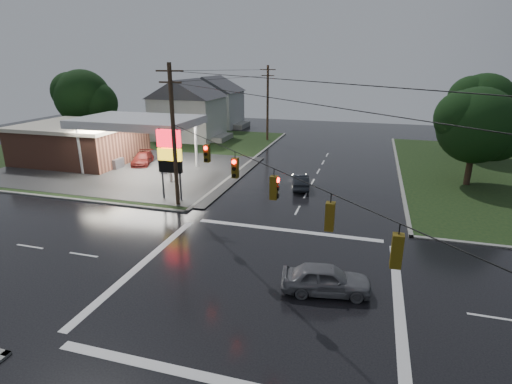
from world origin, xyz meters
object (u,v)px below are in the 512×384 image
(tree_ne_near, at_px, (478,126))
(car_pump, at_px, (143,159))
(car_north, at_px, (301,181))
(tree_ne_far, at_px, (484,106))
(house_near, at_px, (188,109))
(tree_nw_behind, at_px, (84,98))
(utility_pole_nw, at_px, (174,135))
(car_crossing, at_px, (326,279))
(pylon_sign, at_px, (170,153))
(house_far, at_px, (213,101))
(utility_pole_n, at_px, (268,102))
(gas_station, at_px, (88,140))

(tree_ne_near, height_order, car_pump, tree_ne_near)
(car_north, bearing_deg, tree_ne_far, -148.41)
(house_near, relative_size, tree_nw_behind, 1.10)
(utility_pole_nw, height_order, car_crossing, utility_pole_nw)
(pylon_sign, xyz_separation_m, house_far, (-11.45, 37.50, 0.39))
(house_far, height_order, tree_nw_behind, tree_nw_behind)
(utility_pole_nw, distance_m, tree_nw_behind, 31.82)
(house_near, xyz_separation_m, tree_ne_near, (35.09, -14.01, 1.16))
(house_far, relative_size, car_north, 2.72)
(tree_ne_near, bearing_deg, pylon_sign, -154.99)
(tree_nw_behind, relative_size, car_crossing, 2.25)
(house_near, relative_size, car_crossing, 2.48)
(utility_pole_n, bearing_deg, house_far, 141.23)
(tree_nw_behind, height_order, car_crossing, tree_nw_behind)
(utility_pole_n, relative_size, house_near, 0.95)
(tree_nw_behind, bearing_deg, tree_ne_near, -9.47)
(house_far, xyz_separation_m, tree_ne_near, (36.09, -26.01, 1.16))
(tree_ne_near, distance_m, car_crossing, 24.94)
(car_pump, bearing_deg, tree_ne_near, -15.90)
(tree_ne_far, xyz_separation_m, car_pump, (-36.51, -13.55, -5.52))
(house_far, relative_size, tree_ne_near, 1.23)
(utility_pole_n, height_order, tree_nw_behind, utility_pole_n)
(tree_nw_behind, relative_size, tree_ne_far, 1.02)
(pylon_sign, relative_size, tree_ne_near, 0.67)
(house_near, bearing_deg, gas_station, -106.17)
(pylon_sign, distance_m, tree_ne_near, 27.23)
(utility_pole_nw, bearing_deg, tree_ne_far, 42.59)
(gas_station, xyz_separation_m, car_pump, (6.31, 0.74, -1.89))
(pylon_sign, bearing_deg, house_far, 106.98)
(tree_ne_near, height_order, car_crossing, tree_ne_near)
(utility_pole_nw, height_order, tree_nw_behind, utility_pole_nw)
(utility_pole_n, bearing_deg, house_near, -170.09)
(utility_pole_n, distance_m, tree_nw_behind, 25.63)
(utility_pole_nw, relative_size, tree_ne_far, 1.12)
(tree_nw_behind, relative_size, tree_ne_near, 1.11)
(utility_pole_n, bearing_deg, car_north, -67.78)
(utility_pole_n, xyz_separation_m, tree_ne_far, (26.65, -4.01, 0.71))
(pylon_sign, bearing_deg, tree_ne_near, 25.01)
(tree_nw_behind, bearing_deg, tree_ne_far, 4.49)
(car_crossing, xyz_separation_m, car_pump, (-22.85, 20.48, -0.10))
(car_crossing, bearing_deg, pylon_sign, 43.78)
(gas_station, height_order, car_crossing, gas_station)
(car_pump, bearing_deg, car_crossing, -60.42)
(utility_pole_nw, relative_size, house_near, 1.00)
(utility_pole_n, height_order, house_far, utility_pole_n)
(house_far, bearing_deg, tree_nw_behind, -123.44)
(tree_ne_near, relative_size, car_north, 2.21)
(house_near, bearing_deg, utility_pole_nw, -66.63)
(tree_nw_behind, xyz_separation_m, car_north, (33.04, -13.29, -5.51))
(car_north, bearing_deg, car_pump, -23.71)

